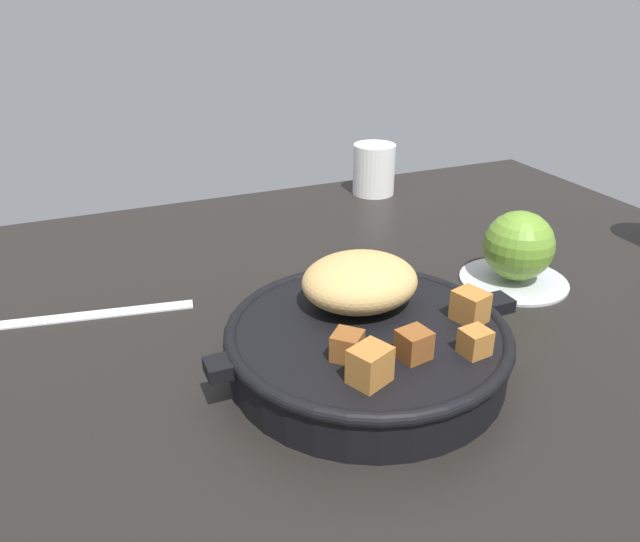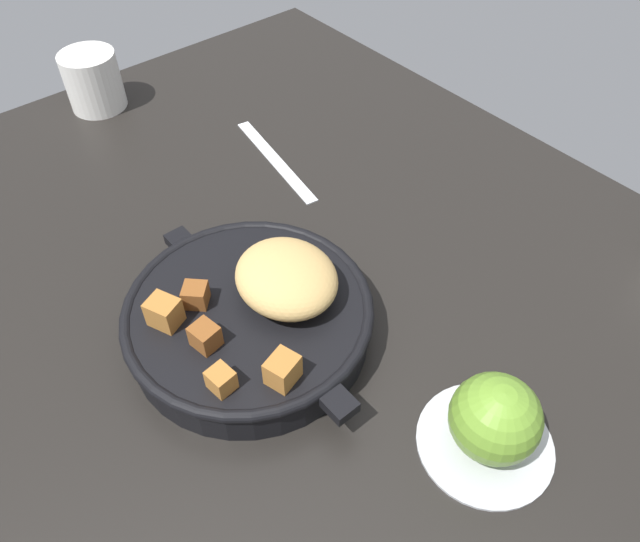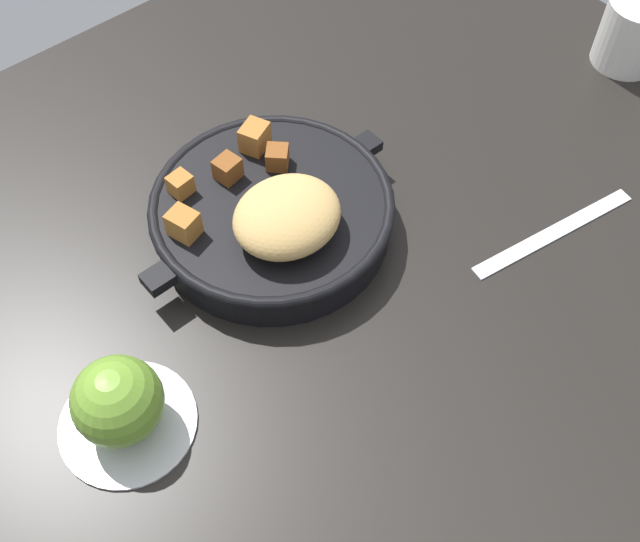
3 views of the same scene
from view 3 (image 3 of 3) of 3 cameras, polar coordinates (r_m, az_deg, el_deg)
The scene contains 6 objects.
ground_plane at distance 77.71cm, azimuth -1.15°, elevation 0.47°, with size 111.95×90.09×2.40cm, color black.
cast_iron_skillet at distance 76.31cm, azimuth -3.67°, elevation 4.21°, with size 28.67×24.34×8.84cm.
saucer_plate at distance 69.53cm, azimuth -14.00°, elevation -10.79°, with size 11.92×11.92×0.60cm, color #B7BABF.
red_apple at distance 65.89cm, azimuth -14.72°, elevation -9.29°, with size 7.66×7.66×7.66cm, color olive.
butter_knife at distance 81.95cm, azimuth 16.90°, elevation 2.75°, with size 19.90×1.60×0.36cm, color silver.
ceramic_mug_white at distance 101.61cm, azimuth 22.13°, elevation 15.99°, with size 7.87×7.87×8.10cm, color silver.
Camera 3 is at (28.25, 35.26, 62.02)cm, focal length 43.33 mm.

